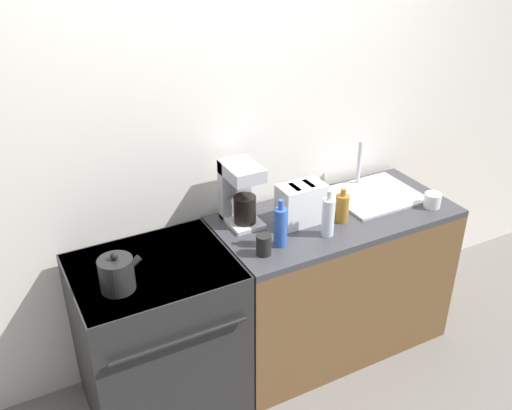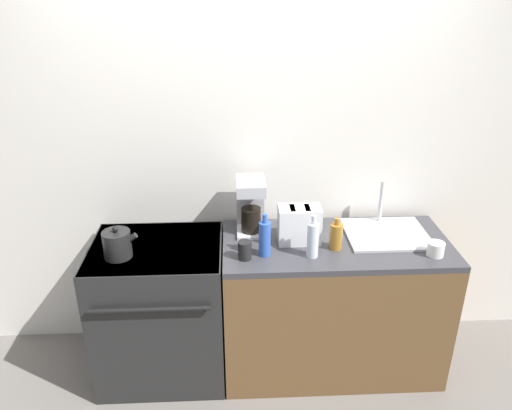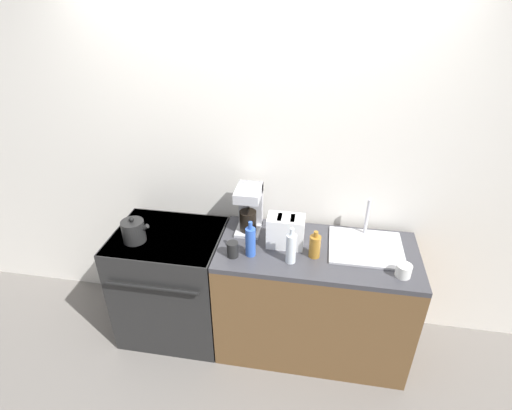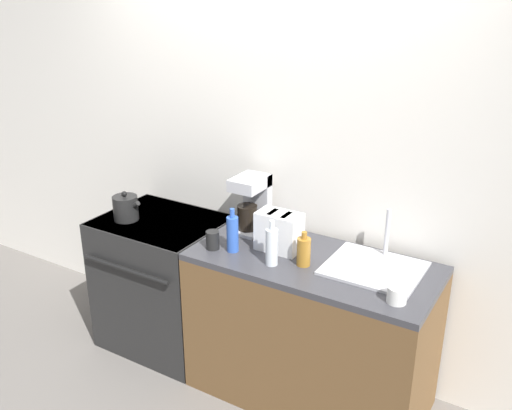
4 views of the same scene
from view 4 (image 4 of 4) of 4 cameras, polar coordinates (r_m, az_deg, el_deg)
name	(u,v)px [view 4 (image 4 of 4)]	position (r m, az deg, el deg)	size (l,w,h in m)	color
ground_plane	(212,396)	(3.56, -4.47, -18.47)	(12.00, 12.00, 0.00)	slate
wall_back	(271,156)	(3.44, 1.55, 4.95)	(8.00, 0.05, 2.60)	silver
stove	(164,281)	(3.80, -9.17, -7.48)	(0.76, 0.66, 0.89)	black
counter_block	(310,330)	(3.32, 5.46, -12.33)	(1.33, 0.63, 0.89)	brown
kettle	(126,208)	(3.63, -12.90, -0.27)	(0.19, 0.15, 0.19)	black
toaster	(279,231)	(3.15, 2.32, -2.66)	(0.24, 0.14, 0.22)	white
coffee_maker	(252,201)	(3.38, -0.38, 0.40)	(0.17, 0.24, 0.34)	#B7B7BC
sink_tray	(375,266)	(3.04, 11.77, -6.04)	(0.48, 0.42, 0.28)	#B7B7BC
bottle_clear	(272,246)	(2.99, 1.59, -4.15)	(0.07, 0.07, 0.25)	silver
bottle_amber	(304,251)	(3.00, 4.79, -4.63)	(0.07, 0.07, 0.19)	#9E6B23
bottle_blue	(233,233)	(3.13, -2.36, -2.86)	(0.07, 0.07, 0.25)	#2D56B7
cup_white	(397,295)	(2.76, 13.92, -8.69)	(0.09, 0.09, 0.08)	white
cup_black	(213,240)	(3.19, -4.36, -3.51)	(0.07, 0.07, 0.10)	black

